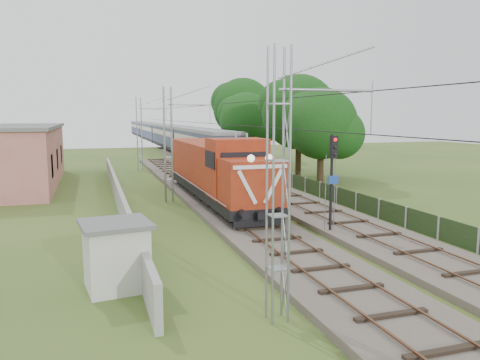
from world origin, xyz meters
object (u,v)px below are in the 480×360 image
object	(u,v)px
relay_hut	(116,255)
coach_rake	(160,133)
locomotive	(215,169)
signal_post	(333,167)

from	to	relation	value
relay_hut	coach_rake	bearing A→B (deg)	80.77
locomotive	signal_post	distance (m)	10.91
signal_post	relay_hut	world-z (taller)	signal_post
signal_post	relay_hut	xyz separation A→B (m)	(-10.74, -4.17, -2.32)
relay_hut	signal_post	bearing A→B (deg)	21.21
locomotive	coach_rake	size ratio (longest dim) A/B	0.19
locomotive	signal_post	xyz separation A→B (m)	(3.34, -10.32, 1.16)
coach_rake	signal_post	distance (m)	72.19
locomotive	relay_hut	size ratio (longest dim) A/B	7.05
coach_rake	signal_post	size ratio (longest dim) A/B	18.88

